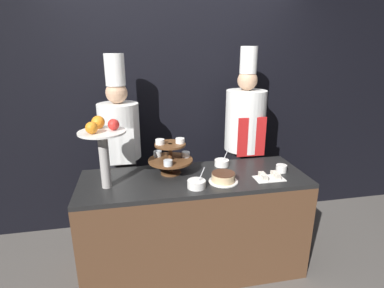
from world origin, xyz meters
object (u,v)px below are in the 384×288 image
(serving_bowl_near, at_px, (196,184))
(cake_square_tray, at_px, (269,177))
(fruit_pedestal, at_px, (102,140))
(cake_round, at_px, (223,178))
(chef_left, at_px, (121,148))
(tiered_stand, at_px, (170,156))
(chef_center_left, at_px, (244,138))
(serving_bowl_far, at_px, (222,163))
(cup_white, at_px, (281,168))

(serving_bowl_near, bearing_deg, cake_square_tray, 3.75)
(fruit_pedestal, height_order, cake_round, fruit_pedestal)
(serving_bowl_near, height_order, chef_left, chef_left)
(cake_round, bearing_deg, tiered_stand, 146.98)
(fruit_pedestal, distance_m, cake_square_tray, 1.32)
(chef_left, distance_m, chef_center_left, 1.21)
(cake_square_tray, distance_m, serving_bowl_far, 0.45)
(fruit_pedestal, xyz_separation_m, cake_round, (0.89, -0.09, -0.33))
(tiered_stand, distance_m, chef_left, 0.58)
(cake_square_tray, bearing_deg, tiered_stand, 160.79)
(cake_square_tray, distance_m, chef_left, 1.36)
(chef_center_left, bearing_deg, chef_left, 179.99)
(fruit_pedestal, xyz_separation_m, cup_white, (1.43, 0.01, -0.33))
(tiered_stand, bearing_deg, serving_bowl_near, -62.92)
(cup_white, relative_size, serving_bowl_far, 0.58)
(cake_square_tray, height_order, serving_bowl_far, serving_bowl_far)
(serving_bowl_near, relative_size, chef_center_left, 0.08)
(chef_left, bearing_deg, chef_center_left, -0.01)
(cake_square_tray, bearing_deg, cake_round, 177.48)
(cake_round, distance_m, serving_bowl_near, 0.23)
(fruit_pedestal, height_order, cup_white, fruit_pedestal)
(fruit_pedestal, height_order, serving_bowl_far, fruit_pedestal)
(cup_white, xyz_separation_m, serving_bowl_far, (-0.45, 0.23, -0.00))
(cake_square_tray, distance_m, serving_bowl_near, 0.61)
(fruit_pedestal, bearing_deg, chef_center_left, 23.49)
(fruit_pedestal, relative_size, cake_square_tray, 2.26)
(cake_square_tray, xyz_separation_m, chef_left, (-1.17, 0.67, 0.09))
(cake_round, distance_m, serving_bowl_far, 0.34)
(cake_round, bearing_deg, cake_square_tray, -2.52)
(cake_round, bearing_deg, cup_white, 10.43)
(tiered_stand, distance_m, serving_bowl_far, 0.49)
(cake_round, height_order, chef_left, chef_left)
(fruit_pedestal, relative_size, chef_center_left, 0.28)
(cake_square_tray, bearing_deg, fruit_pedestal, 175.12)
(fruit_pedestal, height_order, chef_left, chef_left)
(serving_bowl_far, height_order, chef_left, chef_left)
(cup_white, bearing_deg, fruit_pedestal, -179.68)
(fruit_pedestal, xyz_separation_m, serving_bowl_far, (0.98, 0.24, -0.34))
(cup_white, bearing_deg, chef_left, 157.28)
(fruit_pedestal, bearing_deg, chef_left, 80.51)
(fruit_pedestal, distance_m, cake_round, 0.95)
(fruit_pedestal, distance_m, cup_white, 1.47)
(fruit_pedestal, distance_m, serving_bowl_near, 0.76)
(fruit_pedestal, bearing_deg, cup_white, 0.32)
(fruit_pedestal, xyz_separation_m, chef_center_left, (1.30, 0.57, -0.22))
(serving_bowl_far, bearing_deg, fruit_pedestal, -166.26)
(cake_round, relative_size, cake_square_tray, 0.98)
(chef_center_left, bearing_deg, serving_bowl_near, -131.88)
(cup_white, bearing_deg, chef_center_left, 102.69)
(cup_white, height_order, chef_left, chef_left)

